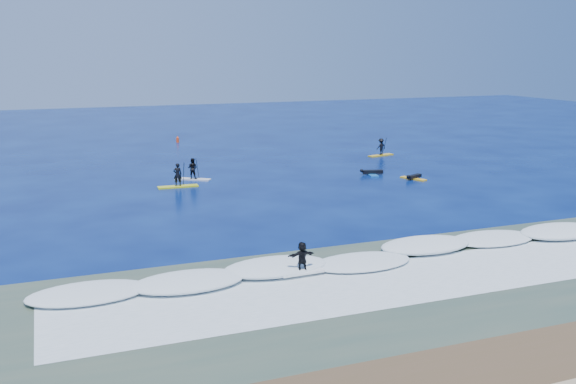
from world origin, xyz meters
name	(u,v)px	position (x,y,z in m)	size (l,w,h in m)	color
ground	(326,208)	(0.00, 0.00, 0.00)	(160.00, 160.00, 0.00)	#030F45
shallow_water	(463,281)	(0.00, -14.00, 0.01)	(90.00, 13.00, 0.01)	#36493C
breaking_wave	(412,254)	(0.00, -10.00, 0.00)	(40.00, 6.00, 0.30)	white
whitewater	(449,274)	(0.00, -13.00, 0.00)	(34.00, 5.00, 0.02)	silver
sup_paddler_left	(178,179)	(-7.40, 9.42, 0.63)	(2.90, 0.82, 2.02)	yellow
sup_paddler_center	(193,171)	(-5.81, 11.68, 0.72)	(2.65, 2.10, 1.92)	silver
sup_paddler_right	(381,148)	(13.08, 16.57, 0.73)	(2.74, 1.28, 1.87)	gold
prone_paddler_near	(413,177)	(9.92, 5.83, 0.15)	(1.61, 2.15, 0.44)	yellow
prone_paddler_far	(372,173)	(7.83, 8.64, 0.16)	(1.84, 2.40, 0.49)	#1761B2
wave_surfer	(302,259)	(-6.16, -11.00, 0.81)	(1.99, 0.64, 1.42)	white
marker_buoy	(178,139)	(-2.80, 32.13, 0.32)	(0.31, 0.31, 0.74)	#FA4516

